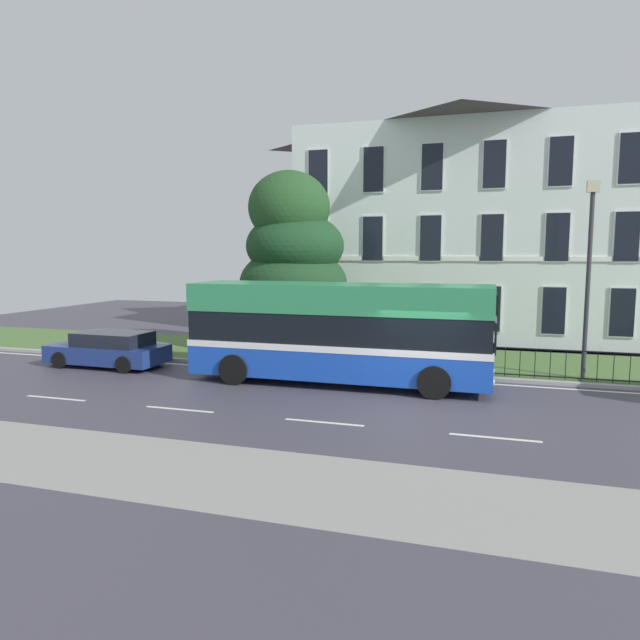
{
  "coord_description": "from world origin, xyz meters",
  "views": [
    {
      "loc": [
        1.81,
        -14.67,
        4.11
      ],
      "look_at": [
        -3.85,
        3.94,
        1.82
      ],
      "focal_mm": 31.71,
      "sensor_mm": 36.0,
      "label": 1
    }
  ],
  "objects_px": {
    "evergreen_tree": "(290,275)",
    "single_decker_bus": "(339,331)",
    "parked_hatchback_00": "(109,349)",
    "street_lamp_post": "(589,266)",
    "georgian_townhouse": "(467,219)",
    "litter_bin": "(423,354)"
  },
  "relations": [
    {
      "from": "evergreen_tree",
      "to": "single_decker_bus",
      "type": "height_order",
      "value": "evergreen_tree"
    },
    {
      "from": "parked_hatchback_00",
      "to": "street_lamp_post",
      "type": "bearing_deg",
      "value": -170.88
    },
    {
      "from": "georgian_townhouse",
      "to": "street_lamp_post",
      "type": "relative_size",
      "value": 2.49
    },
    {
      "from": "evergreen_tree",
      "to": "parked_hatchback_00",
      "type": "height_order",
      "value": "evergreen_tree"
    },
    {
      "from": "parked_hatchback_00",
      "to": "street_lamp_post",
      "type": "xyz_separation_m",
      "value": [
        16.23,
        2.26,
        3.1
      ]
    },
    {
      "from": "evergreen_tree",
      "to": "litter_bin",
      "type": "relative_size",
      "value": 6.98
    },
    {
      "from": "street_lamp_post",
      "to": "litter_bin",
      "type": "xyz_separation_m",
      "value": [
        -5.09,
        -0.1,
        -3.07
      ]
    },
    {
      "from": "parked_hatchback_00",
      "to": "street_lamp_post",
      "type": "height_order",
      "value": "street_lamp_post"
    },
    {
      "from": "georgian_townhouse",
      "to": "litter_bin",
      "type": "height_order",
      "value": "georgian_townhouse"
    },
    {
      "from": "single_decker_bus",
      "to": "parked_hatchback_00",
      "type": "bearing_deg",
      "value": 178.75
    },
    {
      "from": "georgian_townhouse",
      "to": "litter_bin",
      "type": "relative_size",
      "value": 14.61
    },
    {
      "from": "parked_hatchback_00",
      "to": "litter_bin",
      "type": "distance_m",
      "value": 11.36
    },
    {
      "from": "single_decker_bus",
      "to": "litter_bin",
      "type": "bearing_deg",
      "value": 44.05
    },
    {
      "from": "evergreen_tree",
      "to": "single_decker_bus",
      "type": "relative_size",
      "value": 0.78
    },
    {
      "from": "street_lamp_post",
      "to": "evergreen_tree",
      "type": "bearing_deg",
      "value": 169.62
    },
    {
      "from": "georgian_townhouse",
      "to": "parked_hatchback_00",
      "type": "bearing_deg",
      "value": -132.41
    },
    {
      "from": "parked_hatchback_00",
      "to": "street_lamp_post",
      "type": "distance_m",
      "value": 16.68
    },
    {
      "from": "street_lamp_post",
      "to": "single_decker_bus",
      "type": "bearing_deg",
      "value": -162.02
    },
    {
      "from": "evergreen_tree",
      "to": "street_lamp_post",
      "type": "bearing_deg",
      "value": -10.38
    },
    {
      "from": "single_decker_bus",
      "to": "street_lamp_post",
      "type": "distance_m",
      "value": 8.13
    },
    {
      "from": "evergreen_tree",
      "to": "single_decker_bus",
      "type": "xyz_separation_m",
      "value": [
        3.23,
        -4.39,
        -1.6
      ]
    },
    {
      "from": "georgian_townhouse",
      "to": "evergreen_tree",
      "type": "bearing_deg",
      "value": -125.99
    }
  ]
}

